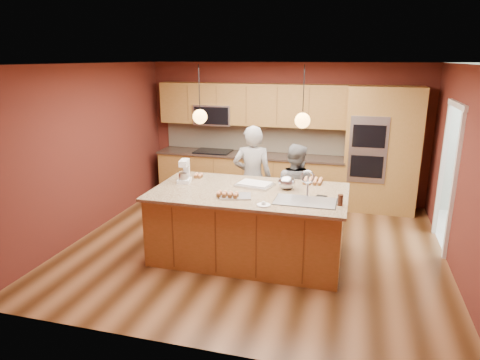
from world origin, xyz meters
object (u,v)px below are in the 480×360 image
(island, at_px, (250,223))
(stand_mixer, at_px, (184,173))
(person_right, at_px, (294,190))
(mixing_bowl, at_px, (287,183))
(person_left, at_px, (252,179))

(island, xyz_separation_m, stand_mixer, (-1.05, 0.17, 0.63))
(person_right, xyz_separation_m, mixing_bowl, (-0.00, -0.79, 0.34))
(person_left, height_order, mixing_bowl, person_left)
(island, xyz_separation_m, person_left, (-0.21, 1.01, 0.37))
(stand_mixer, bearing_deg, island, -18.76)
(stand_mixer, bearing_deg, person_left, 35.45)
(person_right, relative_size, stand_mixer, 4.39)
(island, height_order, stand_mixer, island)
(island, xyz_separation_m, mixing_bowl, (0.48, 0.21, 0.58))
(island, distance_m, person_left, 1.10)
(island, relative_size, person_left, 1.54)
(person_left, distance_m, mixing_bowl, 1.07)
(stand_mixer, relative_size, mixing_bowl, 1.42)
(person_right, relative_size, mixing_bowl, 6.24)
(island, bearing_deg, person_left, 101.81)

